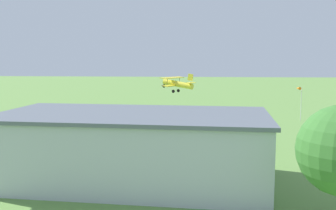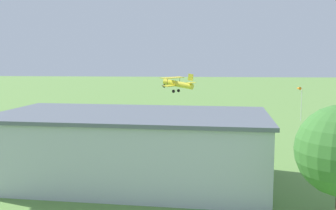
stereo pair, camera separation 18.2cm
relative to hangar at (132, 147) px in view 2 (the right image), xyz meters
name	(u,v)px [view 2 (the right image)]	position (x,y,z in m)	size (l,w,h in m)	color
ground_plane	(195,121)	(-5.17, -38.43, -3.43)	(400.00, 400.00, 0.00)	#608C42
hangar	(132,147)	(0.00, 0.00, 0.00)	(26.99, 14.86, 6.85)	#B7BCC6
biplane	(177,84)	(-1.43, -39.93, 3.85)	(7.40, 7.22, 3.85)	yellow
car_green	(67,143)	(11.31, -12.41, -2.56)	(2.30, 4.50, 1.70)	#1E6B38
car_grey	(26,142)	(17.42, -13.10, -2.62)	(2.09, 4.15, 1.58)	slate
truck_flatbed_blue	(233,136)	(-10.91, -15.35, -1.76)	(2.63, 7.32, 3.08)	#2D4C8C
person_walking_on_apron	(184,143)	(-4.26, -14.47, -2.66)	(0.52, 0.52, 1.56)	#33723F
person_watching_takeoff	(63,137)	(13.60, -17.09, -2.64)	(0.46, 0.46, 1.60)	#3F3F47
person_crossing_taxiway	(155,138)	(-0.05, -17.26, -2.64)	(0.48, 0.48, 1.61)	#33723F
person_near_hangar_door	(148,138)	(0.92, -16.89, -2.57)	(0.42, 0.42, 1.72)	#72338C
person_by_parked_cars	(165,137)	(-1.28, -18.17, -2.62)	(0.48, 0.48, 1.64)	beige
windsock	(299,91)	(-25.36, -41.00, 2.49)	(1.26, 1.43, 6.76)	silver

